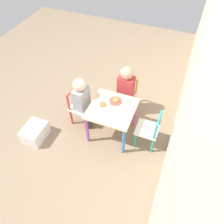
{
  "coord_description": "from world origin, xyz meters",
  "views": [
    {
      "loc": [
        1.59,
        0.61,
        2.31
      ],
      "look_at": [
        0.0,
        0.0,
        0.4
      ],
      "focal_mm": 35.0,
      "sensor_mm": 36.0,
      "label": 1
    }
  ],
  "objects_px": {
    "kids_table": "(112,113)",
    "chair_teal": "(149,130)",
    "child_front": "(83,99)",
    "child_left": "(125,88)",
    "plate_front": "(103,105)",
    "chair_yellow": "(126,96)",
    "plate_left": "(115,101)",
    "storage_bin": "(35,132)",
    "chair_red": "(80,107)"
  },
  "relations": [
    {
      "from": "plate_front",
      "to": "storage_bin",
      "type": "height_order",
      "value": "plate_front"
    },
    {
      "from": "kids_table",
      "to": "child_front",
      "type": "xyz_separation_m",
      "value": [
        -0.04,
        -0.4,
        0.05
      ]
    },
    {
      "from": "plate_left",
      "to": "chair_red",
      "type": "bearing_deg",
      "value": -81.45
    },
    {
      "from": "child_front",
      "to": "child_left",
      "type": "distance_m",
      "value": 0.56
    },
    {
      "from": "child_front",
      "to": "storage_bin",
      "type": "distance_m",
      "value": 0.74
    },
    {
      "from": "chair_red",
      "to": "chair_yellow",
      "type": "height_order",
      "value": "same"
    },
    {
      "from": "kids_table",
      "to": "plate_front",
      "type": "bearing_deg",
      "value": -90.0
    },
    {
      "from": "chair_teal",
      "to": "plate_left",
      "type": "distance_m",
      "value": 0.53
    },
    {
      "from": "storage_bin",
      "to": "child_front",
      "type": "bearing_deg",
      "value": 133.85
    },
    {
      "from": "plate_front",
      "to": "child_left",
      "type": "bearing_deg",
      "value": 160.66
    },
    {
      "from": "child_front",
      "to": "chair_teal",
      "type": "bearing_deg",
      "value": -86.83
    },
    {
      "from": "child_front",
      "to": "plate_left",
      "type": "relative_size",
      "value": 4.84
    },
    {
      "from": "plate_left",
      "to": "storage_bin",
      "type": "bearing_deg",
      "value": -58.69
    },
    {
      "from": "storage_bin",
      "to": "plate_left",
      "type": "bearing_deg",
      "value": 121.31
    },
    {
      "from": "child_front",
      "to": "plate_front",
      "type": "relative_size",
      "value": 4.12
    },
    {
      "from": "chair_red",
      "to": "plate_left",
      "type": "height_order",
      "value": "chair_red"
    },
    {
      "from": "chair_red",
      "to": "child_left",
      "type": "bearing_deg",
      "value": -48.23
    },
    {
      "from": "kids_table",
      "to": "chair_teal",
      "type": "bearing_deg",
      "value": 90.34
    },
    {
      "from": "chair_yellow",
      "to": "plate_front",
      "type": "height_order",
      "value": "chair_yellow"
    },
    {
      "from": "child_left",
      "to": "plate_front",
      "type": "relative_size",
      "value": 4.24
    },
    {
      "from": "chair_red",
      "to": "child_left",
      "type": "xyz_separation_m",
      "value": [
        -0.36,
        0.49,
        0.19
      ]
    },
    {
      "from": "chair_teal",
      "to": "child_front",
      "type": "xyz_separation_m",
      "value": [
        -0.04,
        -0.86,
        0.18
      ]
    },
    {
      "from": "child_left",
      "to": "chair_yellow",
      "type": "bearing_deg",
      "value": 90.0
    },
    {
      "from": "child_front",
      "to": "child_left",
      "type": "height_order",
      "value": "child_left"
    },
    {
      "from": "chair_yellow",
      "to": "child_front",
      "type": "bearing_deg",
      "value": -131.7
    },
    {
      "from": "chair_red",
      "to": "chair_teal",
      "type": "relative_size",
      "value": 1.0
    },
    {
      "from": "chair_teal",
      "to": "child_front",
      "type": "distance_m",
      "value": 0.88
    },
    {
      "from": "storage_bin",
      "to": "chair_red",
      "type": "bearing_deg",
      "value": 138.15
    },
    {
      "from": "storage_bin",
      "to": "chair_teal",
      "type": "bearing_deg",
      "value": 107.47
    },
    {
      "from": "kids_table",
      "to": "plate_left",
      "type": "xyz_separation_m",
      "value": [
        -0.11,
        0.0,
        0.09
      ]
    },
    {
      "from": "chair_teal",
      "to": "storage_bin",
      "type": "bearing_deg",
      "value": -72.87
    },
    {
      "from": "chair_teal",
      "to": "chair_red",
      "type": "bearing_deg",
      "value": -92.96
    },
    {
      "from": "plate_front",
      "to": "kids_table",
      "type": "bearing_deg",
      "value": 90.0
    },
    {
      "from": "chair_red",
      "to": "child_front",
      "type": "relative_size",
      "value": 0.71
    },
    {
      "from": "kids_table",
      "to": "child_front",
      "type": "relative_size",
      "value": 0.72
    },
    {
      "from": "kids_table",
      "to": "child_left",
      "type": "xyz_separation_m",
      "value": [
        -0.4,
        0.03,
        0.06
      ]
    },
    {
      "from": "child_front",
      "to": "chair_yellow",
      "type": "bearing_deg",
      "value": -39.92
    },
    {
      "from": "chair_yellow",
      "to": "child_left",
      "type": "height_order",
      "value": "child_left"
    },
    {
      "from": "child_front",
      "to": "storage_bin",
      "type": "bearing_deg",
      "value": 139.43
    },
    {
      "from": "kids_table",
      "to": "plate_left",
      "type": "relative_size",
      "value": 3.47
    },
    {
      "from": "kids_table",
      "to": "chair_teal",
      "type": "distance_m",
      "value": 0.48
    },
    {
      "from": "kids_table",
      "to": "storage_bin",
      "type": "bearing_deg",
      "value": -64.46
    },
    {
      "from": "chair_red",
      "to": "child_left",
      "type": "distance_m",
      "value": 0.64
    },
    {
      "from": "chair_teal",
      "to": "child_left",
      "type": "relative_size",
      "value": 0.69
    },
    {
      "from": "chair_red",
      "to": "child_front",
      "type": "bearing_deg",
      "value": -90.0
    },
    {
      "from": "chair_red",
      "to": "plate_left",
      "type": "xyz_separation_m",
      "value": [
        -0.07,
        0.46,
        0.22
      ]
    },
    {
      "from": "child_front",
      "to": "plate_left",
      "type": "distance_m",
      "value": 0.41
    },
    {
      "from": "plate_left",
      "to": "chair_yellow",
      "type": "bearing_deg",
      "value": 174.96
    },
    {
      "from": "chair_teal",
      "to": "plate_front",
      "type": "height_order",
      "value": "chair_teal"
    },
    {
      "from": "chair_yellow",
      "to": "chair_red",
      "type": "bearing_deg",
      "value": -135.89
    }
  ]
}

